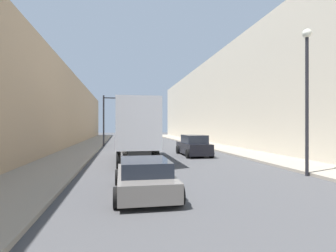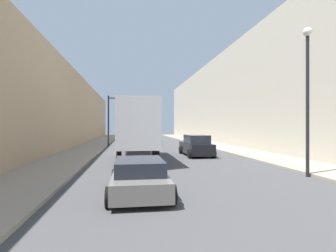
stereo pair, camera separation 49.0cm
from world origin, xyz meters
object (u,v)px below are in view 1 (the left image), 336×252
Objects in this scene: semi_truck at (134,128)px; suv_car at (194,146)px; traffic_signal_gantry at (114,111)px; street_lamp at (307,82)px; sedan_car at (144,177)px.

suv_car is (5.00, 1.12, -1.46)m from semi_truck.
street_lamp reaches higher than traffic_signal_gantry.
traffic_signal_gantry is 23.51m from street_lamp.
street_lamp reaches higher than sedan_car.
street_lamp is (8.20, 1.92, 4.00)m from sedan_car.
suv_car is 10.79m from street_lamp.
traffic_signal_gantry is at bearing 97.97° from semi_truck.
sedan_car is at bearing -90.85° from semi_truck.
semi_truck is at bearing -82.03° from traffic_signal_gantry.
sedan_car is 0.72× the size of traffic_signal_gantry.
street_lamp reaches higher than suv_car.
sedan_car is 23.60m from traffic_signal_gantry.
sedan_car is 0.94× the size of suv_car.
suv_car is 0.77× the size of traffic_signal_gantry.
semi_truck is 2.48× the size of suv_car.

